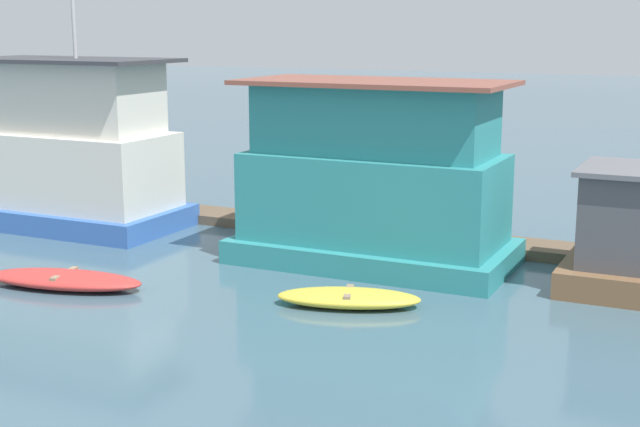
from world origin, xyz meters
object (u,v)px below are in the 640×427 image
Objects in this scene: dinghy_yellow at (349,298)px; mooring_post_centre at (261,214)px; mooring_post_far_right at (150,189)px; houseboat_blue at (70,152)px; houseboat_teal at (374,182)px; dinghy_red at (64,279)px.

mooring_post_centre is at bearing 134.35° from dinghy_yellow.
dinghy_yellow is 7.70m from mooring_post_centre.
dinghy_yellow is at bearing -30.15° from mooring_post_far_right.
mooring_post_centre is 4.12m from mooring_post_far_right.
houseboat_blue is at bearing -165.80° from mooring_post_centre.
houseboat_blue is 10.43m from houseboat_teal.
mooring_post_centre is (1.49, 7.13, 0.41)m from dinghy_red.
houseboat_blue is at bearing 128.85° from dinghy_red.
mooring_post_far_right is (1.92, 1.52, -1.29)m from houseboat_blue.
dinghy_yellow is 10.99m from mooring_post_far_right.
houseboat_teal is at bearing 104.06° from dinghy_yellow.
mooring_post_far_right is (-9.47, 5.50, 0.88)m from dinghy_yellow.
mooring_post_centre is at bearing 0.00° from mooring_post_far_right.
mooring_post_centre is 0.57× the size of mooring_post_far_right.
mooring_post_far_right is at bearing 38.43° from houseboat_blue.
mooring_post_far_right is (-4.09, 0.00, 0.46)m from mooring_post_centre.
dinghy_yellow is 2.83× the size of mooring_post_centre.
houseboat_teal is at bearing -20.79° from mooring_post_centre.
mooring_post_centre is (-5.38, 5.50, 0.42)m from dinghy_yellow.
houseboat_teal is 4.42m from dinghy_yellow.
mooring_post_centre reaches higher than dinghy_yellow.
houseboat_teal is (10.43, -0.16, -0.16)m from houseboat_blue.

